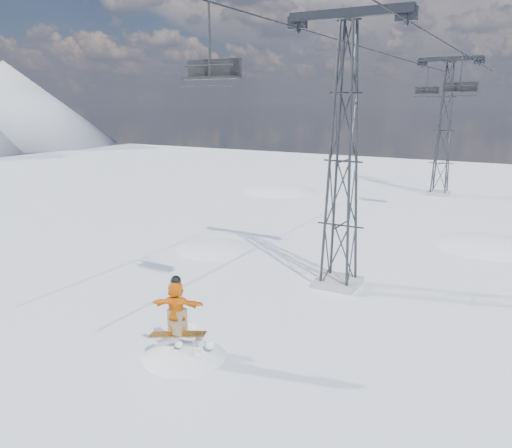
{
  "coord_description": "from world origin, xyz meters",
  "views": [
    {
      "loc": [
        7.76,
        -11.87,
        7.94
      ],
      "look_at": [
        -0.97,
        3.75,
        3.51
      ],
      "focal_mm": 35.0,
      "sensor_mm": 36.0,
      "label": 1
    }
  ],
  "objects_px": {
    "lift_tower_far": "(444,131)",
    "snowboarder_jump": "(186,402)",
    "lift_tower_near": "(343,162)",
    "lift_chair_near": "(211,71)"
  },
  "relations": [
    {
      "from": "lift_tower_far",
      "to": "snowboarder_jump",
      "type": "relative_size",
      "value": 1.69
    },
    {
      "from": "lift_chair_near",
      "to": "lift_tower_far",
      "type": "bearing_deg",
      "value": 85.99
    },
    {
      "from": "lift_tower_near",
      "to": "lift_chair_near",
      "type": "xyz_separation_m",
      "value": [
        -2.2,
        -6.35,
        3.38
      ]
    },
    {
      "from": "lift_tower_far",
      "to": "snowboarder_jump",
      "type": "distance_m",
      "value": 34.21
    },
    {
      "from": "lift_tower_near",
      "to": "snowboarder_jump",
      "type": "bearing_deg",
      "value": -103.86
    },
    {
      "from": "snowboarder_jump",
      "to": "lift_chair_near",
      "type": "distance_m",
      "value": 10.67
    },
    {
      "from": "lift_tower_near",
      "to": "snowboarder_jump",
      "type": "height_order",
      "value": "lift_tower_near"
    },
    {
      "from": "snowboarder_jump",
      "to": "lift_tower_near",
      "type": "bearing_deg",
      "value": 76.14
    },
    {
      "from": "snowboarder_jump",
      "to": "lift_chair_near",
      "type": "bearing_deg",
      "value": 93.55
    },
    {
      "from": "lift_tower_near",
      "to": "lift_tower_far",
      "type": "distance_m",
      "value": 25.0
    }
  ]
}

